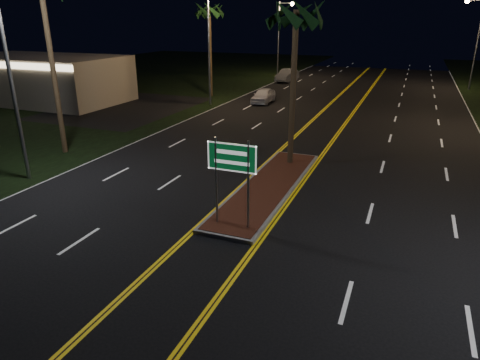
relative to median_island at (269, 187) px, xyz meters
The scene contains 13 objects.
ground 7.00m from the median_island, 90.00° to the right, with size 120.00×120.00×0.00m, color black.
grass_left 34.99m from the median_island, 149.04° to the left, with size 40.00×110.00×0.01m, color black.
median_island is the anchor object (origin of this frame).
highway_sign 4.80m from the median_island, 90.00° to the right, with size 1.80×0.08×3.20m.
commercial_building 29.13m from the median_island, 153.45° to the left, with size 15.00×8.12×4.00m.
streetlight_left_near 12.36m from the median_island, 164.22° to the right, with size 1.91×0.44×9.00m.
streetlight_left_mid 20.80m from the median_island, 121.98° to the left, with size 1.91×0.44×9.00m.
streetlight_left_far 38.89m from the median_island, 106.00° to the left, with size 1.91×0.44×9.00m.
streetlight_right_far 37.00m from the median_island, 73.13° to the left, with size 1.91×0.44×9.00m.
palm_median 8.00m from the median_island, 90.00° to the left, with size 2.40×2.40×8.30m.
palm_left_far 25.76m from the median_island, 121.36° to the left, with size 2.40×2.40×8.80m.
car_near 20.77m from the median_island, 109.53° to the left, with size 1.93×4.49×1.50m, color white.
car_far 34.93m from the median_island, 104.57° to the left, with size 2.15×5.01×1.67m, color #9DA0A6.
Camera 1 is at (5.40, -9.96, 7.13)m, focal length 32.00 mm.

